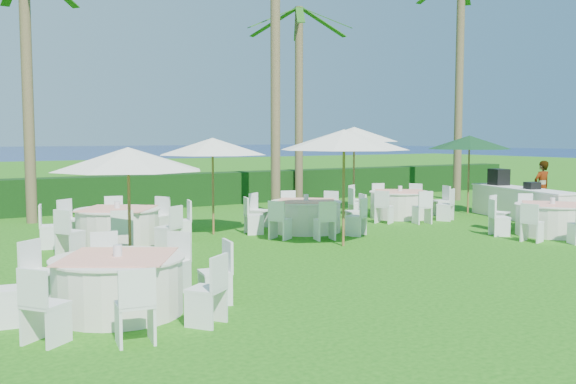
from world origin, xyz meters
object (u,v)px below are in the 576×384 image
banquet_table_f (400,204)px  banquet_table_d (118,226)px  umbrella_b (344,140)px  banquet_table_c (552,219)px  umbrella_d (354,134)px  umbrella_c (213,146)px  buffet_table (522,203)px  staff_person (542,187)px  banquet_table_e (306,215)px  umbrella_a (128,159)px  umbrella_green (469,142)px  banquet_table_a (118,284)px

banquet_table_f → banquet_table_d: bearing=-177.7°
umbrella_b → banquet_table_f: bearing=35.4°
banquet_table_c → umbrella_d: umbrella_d is taller
umbrella_c → banquet_table_c: bearing=-32.1°
buffet_table → staff_person: 2.19m
banquet_table_e → umbrella_a: bearing=-150.8°
umbrella_d → umbrella_a: bearing=-146.6°
umbrella_b → umbrella_c: size_ratio=1.05×
banquet_table_f → staff_person: bearing=-17.6°
umbrella_a → banquet_table_c: bearing=-2.9°
banquet_table_c → banquet_table_f: 4.90m
banquet_table_e → umbrella_green: 7.17m
banquet_table_a → staff_person: bearing=16.7°
banquet_table_f → banquet_table_c: bearing=-78.3°
umbrella_b → buffet_table: size_ratio=0.70×
banquet_table_d → umbrella_b: umbrella_b is taller
umbrella_c → buffet_table: 9.82m
banquet_table_c → umbrella_c: bearing=147.9°
banquet_table_a → umbrella_c: size_ratio=1.17×
banquet_table_f → umbrella_green: (2.71, -0.32, 1.93)m
banquet_table_a → banquet_table_f: bearing=29.9°
umbrella_b → umbrella_d: (4.61, 5.66, 0.15)m
banquet_table_f → umbrella_b: 6.06m
umbrella_d → staff_person: size_ratio=1.70×
banquet_table_c → umbrella_b: (-5.64, 1.50, 2.06)m
buffet_table → umbrella_d: bearing=121.9°
banquet_table_d → umbrella_d: bearing=16.7°
umbrella_a → staff_person: 15.24m
banquet_table_d → umbrella_d: 9.74m
umbrella_d → buffet_table: 5.92m
umbrella_c → umbrella_green: size_ratio=1.07×
umbrella_a → umbrella_c: bearing=49.5°
umbrella_a → umbrella_c: 5.47m
umbrella_d → banquet_table_e: bearing=-141.3°
banquet_table_c → umbrella_a: (-11.06, 0.56, 1.75)m
banquet_table_e → staff_person: (9.05, -0.60, 0.43)m
banquet_table_c → banquet_table_d: banquet_table_d is taller
banquet_table_c → banquet_table_f: size_ratio=0.96×
banquet_table_d → banquet_table_e: banquet_table_d is taller
banquet_table_a → banquet_table_c: size_ratio=1.05×
umbrella_c → umbrella_green: 9.23m
banquet_table_e → banquet_table_f: 4.27m
banquet_table_c → buffet_table: bearing=52.5°
umbrella_c → umbrella_green: bearing=-1.4°
umbrella_green → staff_person: umbrella_green is taller
umbrella_a → staff_person: bearing=10.2°
buffet_table → banquet_table_c: bearing=-127.5°
banquet_table_e → umbrella_b: (-0.49, -2.36, 2.05)m
banquet_table_a → banquet_table_c: banquet_table_a is taller
banquet_table_e → staff_person: bearing=-3.8°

